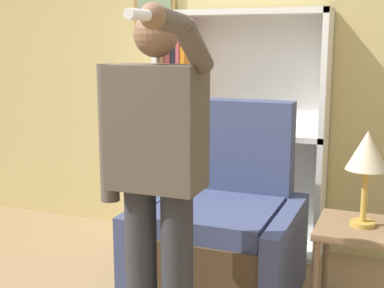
{
  "coord_description": "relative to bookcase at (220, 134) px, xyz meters",
  "views": [
    {
      "loc": [
        1.24,
        -1.84,
        1.53
      ],
      "look_at": [
        0.25,
        0.66,
        1.01
      ],
      "focal_mm": 50.0,
      "sensor_mm": 36.0,
      "label": 1
    }
  ],
  "objects": [
    {
      "name": "wall_back",
      "position": [
        -0.0,
        0.16,
        0.55
      ],
      "size": [
        8.0,
        0.11,
        2.8
      ],
      "color": "tan",
      "rests_on": "ground_plane"
    },
    {
      "name": "bookcase",
      "position": [
        0.0,
        0.0,
        0.0
      ],
      "size": [
        1.26,
        0.28,
        1.75
      ],
      "color": "white",
      "rests_on": "ground_plane"
    },
    {
      "name": "armchair",
      "position": [
        0.28,
        -0.77,
        -0.48
      ],
      "size": [
        0.92,
        0.88,
        1.17
      ],
      "color": "#4C3823",
      "rests_on": "ground_plane"
    },
    {
      "name": "person_standing",
      "position": [
        0.23,
        -1.59,
        0.1
      ],
      "size": [
        0.56,
        0.78,
        1.66
      ],
      "color": "#2D2D33",
      "rests_on": "ground_plane"
    },
    {
      "name": "side_table",
      "position": [
        1.09,
        -0.87,
        -0.37
      ],
      "size": [
        0.47,
        0.47,
        0.57
      ],
      "color": "#846647",
      "rests_on": "ground_plane"
    },
    {
      "name": "table_lamp",
      "position": [
        1.09,
        -0.87,
        0.1
      ],
      "size": [
        0.21,
        0.21,
        0.51
      ],
      "color": "gold",
      "rests_on": "side_table"
    }
  ]
}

